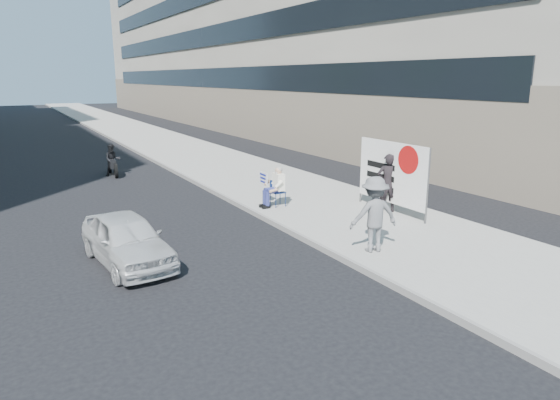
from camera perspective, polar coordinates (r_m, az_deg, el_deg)
ground at (r=10.68m, az=3.24°, el=-9.71°), size 160.00×160.00×0.00m
near_sidewalk at (r=30.02m, az=-10.98°, el=5.59°), size 5.00×120.00×0.15m
near_building at (r=46.36m, az=-0.29°, el=20.98°), size 14.00×70.00×20.00m
seated_protester at (r=16.20m, az=-0.63°, el=1.77°), size 0.83×1.12×1.31m
jogger at (r=12.16m, az=10.70°, el=-1.62°), size 1.32×0.96×1.84m
pedestrian_woman at (r=15.87m, az=12.21°, el=1.92°), size 0.80×0.72×1.83m
protest_banner at (r=15.78m, az=12.67°, el=3.06°), size 0.08×3.06×2.20m
white_sedan_near at (r=12.19m, az=-17.12°, el=-4.31°), size 1.76×3.61×1.19m
motorcycle at (r=23.33m, az=-18.59°, el=4.19°), size 0.75×2.05×1.42m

